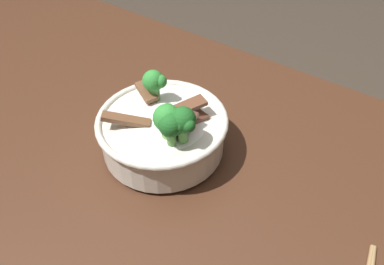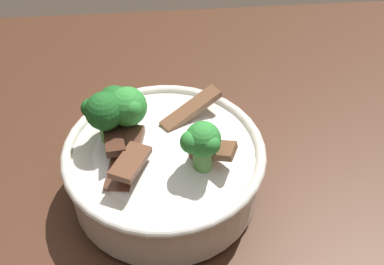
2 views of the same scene
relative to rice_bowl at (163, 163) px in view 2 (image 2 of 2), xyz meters
name	(u,v)px [view 2 (image 2 of 2)]	position (x,y,z in m)	size (l,w,h in m)	color
dining_table	(229,236)	(-0.08, -0.01, -0.17)	(1.46, 0.78, 0.76)	#472819
rice_bowl	(163,163)	(0.00, 0.00, 0.00)	(0.22, 0.22, 0.14)	silver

